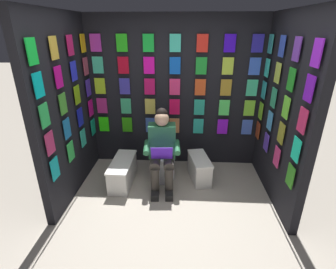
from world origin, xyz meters
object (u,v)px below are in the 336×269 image
object	(u,v)px
person_reading	(162,149)
comic_longbox_near	(199,168)
toilet	(162,158)
comic_longbox_far	(123,172)

from	to	relation	value
person_reading	comic_longbox_near	size ratio (longest dim) A/B	1.81
toilet	comic_longbox_near	distance (m)	0.61
person_reading	comic_longbox_far	xyz separation A→B (m)	(0.61, -0.00, -0.41)
person_reading	comic_longbox_near	distance (m)	0.73
toilet	comic_longbox_far	bearing A→B (deg)	16.26
person_reading	toilet	bearing A→B (deg)	-90.52
person_reading	comic_longbox_far	bearing A→B (deg)	-4.35
toilet	comic_longbox_near	xyz separation A→B (m)	(-0.59, 0.05, -0.13)
comic_longbox_far	toilet	bearing A→B (deg)	-158.61
person_reading	comic_longbox_near	world-z (taller)	person_reading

